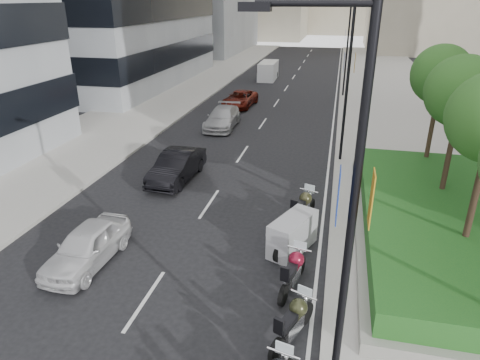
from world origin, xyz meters
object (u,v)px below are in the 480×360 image
(lamp_post_1, at_px, (345,73))
(car_b, at_px, (177,166))
(motorcycle_4, at_px, (293,271))
(car_c, at_px, (222,118))
(lamp_post_2, at_px, (346,41))
(delivery_van, at_px, (268,72))
(motorcycle_6, at_px, (303,207))
(car_d, at_px, (240,99))
(motorcycle_5, at_px, (293,234))
(car_a, at_px, (87,246))
(motorcycle_3, at_px, (293,321))
(lamp_post_0, at_px, (343,223))

(lamp_post_1, relative_size, car_b, 1.96)
(motorcycle_4, bearing_deg, car_c, 34.42)
(lamp_post_2, relative_size, delivery_van, 1.89)
(lamp_post_1, bearing_deg, delivery_van, 108.17)
(motorcycle_6, distance_m, car_c, 14.79)
(car_c, distance_m, delivery_van, 20.18)
(lamp_post_1, distance_m, car_d, 15.27)
(lamp_post_1, xyz_separation_m, lamp_post_2, (0.00, 18.00, 0.00))
(car_c, bearing_deg, lamp_post_1, -34.40)
(motorcycle_5, height_order, car_a, car_a)
(lamp_post_1, xyz_separation_m, motorcycle_3, (-0.92, -14.64, -4.43))
(motorcycle_3, bearing_deg, motorcycle_5, 28.79)
(lamp_post_0, height_order, lamp_post_1, same)
(lamp_post_2, bearing_deg, lamp_post_1, -90.00)
(lamp_post_2, bearing_deg, car_b, -109.61)
(motorcycle_6, bearing_deg, car_b, 85.32)
(motorcycle_4, bearing_deg, lamp_post_2, 10.16)
(lamp_post_2, distance_m, motorcycle_6, 26.11)
(car_d, bearing_deg, motorcycle_6, -65.85)
(motorcycle_4, relative_size, car_b, 0.52)
(delivery_van, bearing_deg, car_c, -91.11)
(motorcycle_6, height_order, car_b, car_b)
(motorcycle_5, relative_size, car_d, 0.51)
(motorcycle_5, relative_size, car_a, 0.60)
(lamp_post_2, height_order, motorcycle_3, lamp_post_2)
(lamp_post_2, distance_m, car_b, 24.44)
(motorcycle_4, bearing_deg, motorcycle_3, -161.03)
(lamp_post_0, height_order, car_d, lamp_post_0)
(lamp_post_0, relative_size, car_d, 1.86)
(car_b, height_order, delivery_van, delivery_van)
(lamp_post_1, xyz_separation_m, motorcycle_6, (-1.32, -7.71, -4.40))
(motorcycle_3, distance_m, car_b, 12.27)
(lamp_post_2, distance_m, car_a, 31.99)
(car_d, bearing_deg, motorcycle_5, -68.24)
(motorcycle_6, bearing_deg, lamp_post_1, 9.88)
(motorcycle_5, xyz_separation_m, car_d, (-7.07, 21.96, -0.01))
(lamp_post_0, distance_m, delivery_van, 43.52)
(motorcycle_5, relative_size, motorcycle_6, 1.02)
(car_d, bearing_deg, car_a, -85.91)
(lamp_post_2, bearing_deg, motorcycle_3, -91.62)
(lamp_post_2, distance_m, motorcycle_4, 30.68)
(motorcycle_5, xyz_separation_m, car_c, (-6.86, 15.40, 0.04))
(lamp_post_0, bearing_deg, lamp_post_1, 90.00)
(lamp_post_0, relative_size, car_c, 1.81)
(motorcycle_3, distance_m, car_d, 27.58)
(lamp_post_1, height_order, motorcycle_3, lamp_post_1)
(motorcycle_6, bearing_deg, delivery_van, 31.58)
(lamp_post_0, height_order, delivery_van, lamp_post_0)
(motorcycle_4, distance_m, car_d, 25.30)
(car_a, xyz_separation_m, car_c, (0.13, 17.85, 0.03))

